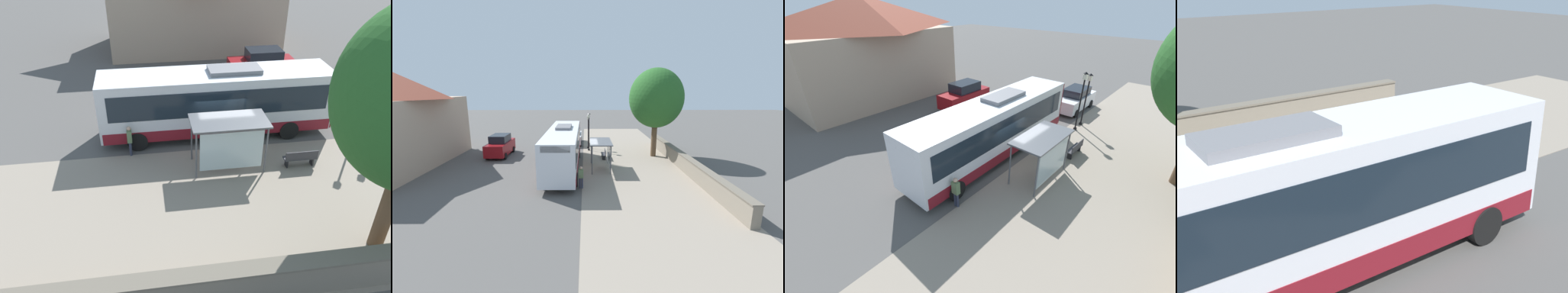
% 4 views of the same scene
% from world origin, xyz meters
% --- Properties ---
extents(ground_plane, '(120.00, 120.00, 0.00)m').
position_xyz_m(ground_plane, '(0.00, 0.00, 0.00)').
color(ground_plane, '#514F4C').
rests_on(ground_plane, ground).
extents(sidewalk_plaza, '(9.00, 44.00, 0.02)m').
position_xyz_m(sidewalk_plaza, '(-4.50, 0.00, 0.01)').
color(sidewalk_plaza, gray).
rests_on(sidewalk_plaza, ground).
extents(stone_wall, '(0.60, 20.00, 1.33)m').
position_xyz_m(stone_wall, '(-8.55, 0.00, 0.67)').
color(stone_wall, slate).
rests_on(stone_wall, ground).
extents(bus, '(2.62, 11.79, 3.62)m').
position_xyz_m(bus, '(1.62, -0.05, 1.87)').
color(bus, silver).
rests_on(bus, ground).
extents(bus_shelter, '(1.78, 3.44, 2.43)m').
position_xyz_m(bus_shelter, '(-1.67, -0.00, 2.04)').
color(bus_shelter, '#515459').
rests_on(bus_shelter, ground).
extents(pedestrian, '(0.34, 0.22, 1.59)m').
position_xyz_m(pedestrian, '(0.07, 4.45, 0.92)').
color(pedestrian, '#2D3347').
rests_on(pedestrian, ground).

